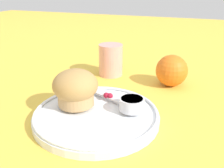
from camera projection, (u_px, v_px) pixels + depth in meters
ground_plane at (102, 117)px, 0.49m from camera, size 3.00×3.00×0.00m
plate at (96, 115)px, 0.48m from camera, size 0.24×0.24×0.02m
muffin at (75, 88)px, 0.48m from camera, size 0.09×0.09×0.07m
cream_ramekin at (132, 103)px, 0.47m from camera, size 0.05×0.05×0.02m
berry_pair at (109, 96)px, 0.52m from camera, size 0.02×0.01×0.01m
butter_knife at (110, 97)px, 0.52m from camera, size 0.16×0.08×0.00m
orange_fruit at (172, 71)px, 0.62m from camera, size 0.08×0.08×0.08m
juice_glass at (111, 60)px, 0.69m from camera, size 0.07×0.07×0.09m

